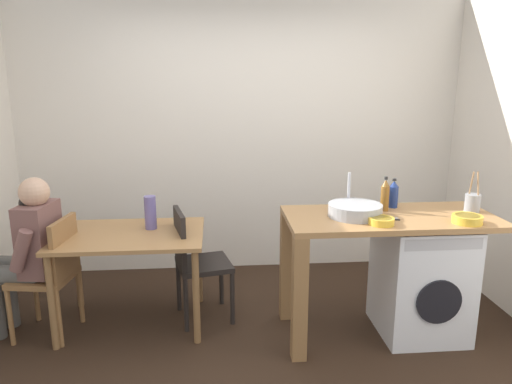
% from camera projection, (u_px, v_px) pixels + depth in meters
% --- Properties ---
extents(ground_plane, '(5.46, 5.46, 0.00)m').
position_uv_depth(ground_plane, '(257.00, 361.00, 3.26)').
color(ground_plane, black).
extents(wall_back, '(4.60, 0.10, 2.70)m').
position_uv_depth(wall_back, '(241.00, 133.00, 4.64)').
color(wall_back, silver).
rests_on(wall_back, ground_plane).
extents(dining_table, '(1.10, 0.76, 0.74)m').
position_uv_depth(dining_table, '(130.00, 245.00, 3.63)').
color(dining_table, '#9E7042').
rests_on(dining_table, ground_plane).
extents(chair_person_seat, '(0.46, 0.46, 0.90)m').
position_uv_depth(chair_person_seat, '(53.00, 270.00, 3.51)').
color(chair_person_seat, olive).
rests_on(chair_person_seat, ground_plane).
extents(chair_opposite, '(0.48, 0.48, 0.90)m').
position_uv_depth(chair_opposite, '(194.00, 258.00, 3.73)').
color(chair_opposite, black).
rests_on(chair_opposite, ground_plane).
extents(seated_person, '(0.53, 0.53, 1.20)m').
position_uv_depth(seated_person, '(29.00, 249.00, 3.48)').
color(seated_person, '#595651').
rests_on(seated_person, ground_plane).
extents(kitchen_counter, '(1.50, 0.68, 0.92)m').
position_uv_depth(kitchen_counter, '(361.00, 237.00, 3.45)').
color(kitchen_counter, '#9E7042').
rests_on(kitchen_counter, ground_plane).
extents(washing_machine, '(0.60, 0.61, 0.86)m').
position_uv_depth(washing_machine, '(421.00, 278.00, 3.56)').
color(washing_machine, silver).
rests_on(washing_machine, ground_plane).
extents(sink_basin, '(0.38, 0.38, 0.09)m').
position_uv_depth(sink_basin, '(355.00, 210.00, 3.39)').
color(sink_basin, '#9EA0A5').
rests_on(sink_basin, kitchen_counter).
extents(tap, '(0.02, 0.02, 0.28)m').
position_uv_depth(tap, '(349.00, 191.00, 3.55)').
color(tap, '#B2B2B7').
rests_on(tap, kitchen_counter).
extents(bottle_tall_green, '(0.06, 0.06, 0.26)m').
position_uv_depth(bottle_tall_green, '(385.00, 195.00, 3.52)').
color(bottle_tall_green, brown).
rests_on(bottle_tall_green, kitchen_counter).
extents(bottle_squat_brown, '(0.07, 0.07, 0.22)m').
position_uv_depth(bottle_squat_brown, '(393.00, 194.00, 3.62)').
color(bottle_squat_brown, navy).
rests_on(bottle_squat_brown, kitchen_counter).
extents(mixing_bowl, '(0.17, 0.17, 0.05)m').
position_uv_depth(mixing_bowl, '(381.00, 221.00, 3.21)').
color(mixing_bowl, gold).
rests_on(mixing_bowl, kitchen_counter).
extents(utensil_crock, '(0.11, 0.11, 0.30)m').
position_uv_depth(utensil_crock, '(473.00, 202.00, 3.51)').
color(utensil_crock, gray).
rests_on(utensil_crock, kitchen_counter).
extents(colander, '(0.20, 0.20, 0.06)m').
position_uv_depth(colander, '(467.00, 219.00, 3.24)').
color(colander, gold).
rests_on(colander, kitchen_counter).
extents(vase, '(0.09, 0.09, 0.26)m').
position_uv_depth(vase, '(150.00, 213.00, 3.68)').
color(vase, slate).
rests_on(vase, dining_table).
extents(scissors, '(0.15, 0.06, 0.01)m').
position_uv_depth(scissors, '(389.00, 219.00, 3.32)').
color(scissors, '#B2B2B7').
rests_on(scissors, kitchen_counter).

